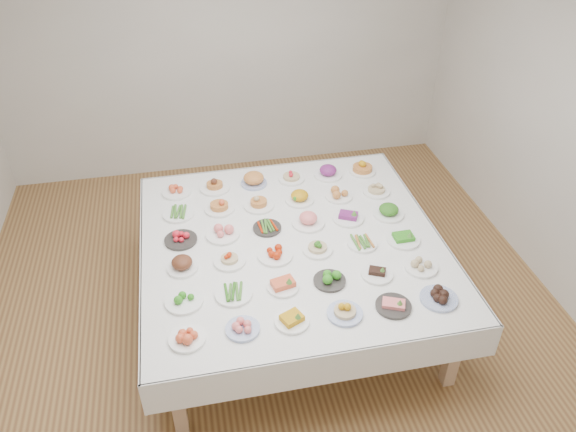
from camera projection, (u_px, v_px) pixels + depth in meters
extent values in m
plane|color=olive|center=(269.00, 307.00, 4.86)|extent=(5.00, 5.00, 0.00)
cube|color=silver|center=(226.00, 51.00, 6.02)|extent=(5.00, 0.02, 2.80)
cube|color=silver|center=(575.00, 136.00, 4.45)|extent=(0.02, 5.00, 2.80)
cube|color=white|center=(292.00, 243.00, 4.43)|extent=(2.33, 2.33, 0.06)
cube|color=white|center=(267.00, 178.00, 5.42)|extent=(2.35, 0.02, 0.28)
cube|color=white|center=(330.00, 369.00, 3.57)|extent=(2.35, 0.02, 0.28)
cube|color=white|center=(428.00, 236.00, 4.68)|extent=(0.02, 2.35, 0.28)
cube|color=white|center=(143.00, 274.00, 4.30)|extent=(0.01, 2.35, 0.28)
cube|color=tan|center=(177.00, 398.00, 3.71)|extent=(0.09, 0.09, 0.69)
cube|color=tan|center=(454.00, 351.00, 4.03)|extent=(0.09, 0.09, 0.69)
cube|color=tan|center=(168.00, 223.00, 5.27)|extent=(0.09, 0.09, 0.69)
cube|color=tan|center=(368.00, 200.00, 5.59)|extent=(0.09, 0.09, 0.69)
cylinder|color=white|center=(187.00, 339.00, 3.57)|extent=(0.23, 0.23, 0.02)
cylinder|color=#4C66B2|center=(243.00, 329.00, 3.64)|extent=(0.22, 0.22, 0.02)
cylinder|color=white|center=(292.00, 322.00, 3.70)|extent=(0.23, 0.23, 0.02)
cylinder|color=#4C66B2|center=(345.00, 314.00, 3.75)|extent=(0.24, 0.24, 0.02)
cylinder|color=#2F2C29|center=(393.00, 307.00, 3.81)|extent=(0.24, 0.24, 0.02)
cylinder|color=#4C66B2|center=(439.00, 299.00, 3.87)|extent=(0.26, 0.26, 0.02)
cylinder|color=white|center=(184.00, 301.00, 3.85)|extent=(0.26, 0.26, 0.02)
cylinder|color=white|center=(234.00, 294.00, 3.91)|extent=(0.26, 0.26, 0.02)
cylinder|color=white|center=(283.00, 287.00, 3.97)|extent=(0.22, 0.22, 0.02)
cylinder|color=#2F2C29|center=(330.00, 281.00, 4.01)|extent=(0.23, 0.23, 0.02)
cylinder|color=white|center=(377.00, 274.00, 4.07)|extent=(0.23, 0.23, 0.02)
cylinder|color=white|center=(421.00, 267.00, 4.14)|extent=(0.24, 0.24, 0.02)
cylinder|color=white|center=(183.00, 268.00, 4.13)|extent=(0.23, 0.23, 0.02)
cylinder|color=white|center=(230.00, 261.00, 4.19)|extent=(0.24, 0.24, 0.02)
cylinder|color=white|center=(275.00, 256.00, 4.25)|extent=(0.26, 0.26, 0.02)
cylinder|color=white|center=(317.00, 250.00, 4.30)|extent=(0.23, 0.23, 0.02)
cylinder|color=white|center=(362.00, 244.00, 4.36)|extent=(0.23, 0.23, 0.02)
cylinder|color=white|center=(403.00, 240.00, 4.40)|extent=(0.26, 0.26, 0.02)
cylinder|color=#2F2C29|center=(181.00, 240.00, 4.40)|extent=(0.25, 0.25, 0.02)
cylinder|color=white|center=(223.00, 235.00, 4.45)|extent=(0.26, 0.26, 0.02)
cylinder|color=#2F2C29|center=(267.00, 228.00, 4.52)|extent=(0.23, 0.23, 0.02)
cylinder|color=white|center=(308.00, 223.00, 4.58)|extent=(0.26, 0.26, 0.02)
cylinder|color=white|center=(348.00, 218.00, 4.63)|extent=(0.25, 0.25, 0.02)
cylinder|color=white|center=(388.00, 214.00, 4.68)|extent=(0.25, 0.25, 0.02)
cylinder|color=white|center=(179.00, 214.00, 4.68)|extent=(0.26, 0.26, 0.02)
cylinder|color=white|center=(220.00, 209.00, 4.74)|extent=(0.25, 0.25, 0.02)
cylinder|color=white|center=(259.00, 206.00, 4.78)|extent=(0.25, 0.25, 0.02)
cylinder|color=white|center=(300.00, 200.00, 4.85)|extent=(0.24, 0.24, 0.02)
cylinder|color=white|center=(339.00, 196.00, 4.90)|extent=(0.24, 0.24, 0.02)
cylinder|color=white|center=(376.00, 192.00, 4.95)|extent=(0.24, 0.24, 0.02)
cylinder|color=white|center=(177.00, 192.00, 4.95)|extent=(0.25, 0.25, 0.02)
cylinder|color=white|center=(215.00, 188.00, 5.00)|extent=(0.26, 0.26, 0.02)
cylinder|color=#4C66B2|center=(254.00, 184.00, 5.07)|extent=(0.23, 0.23, 0.02)
cylinder|color=white|center=(291.00, 179.00, 5.13)|extent=(0.23, 0.23, 0.02)
cylinder|color=white|center=(328.00, 175.00, 5.18)|extent=(0.25, 0.25, 0.02)
cylinder|color=white|center=(362.00, 172.00, 5.23)|extent=(0.24, 0.24, 0.02)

